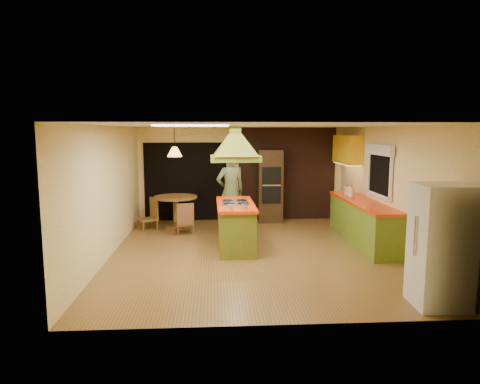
{
  "coord_description": "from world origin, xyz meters",
  "views": [
    {
      "loc": [
        -0.74,
        -8.25,
        2.39
      ],
      "look_at": [
        -0.2,
        0.48,
        1.15
      ],
      "focal_mm": 32.0,
      "sensor_mm": 36.0,
      "label": 1
    }
  ],
  "objects": [
    {
      "name": "canister_large",
      "position": [
        2.4,
        1.25,
        1.03
      ],
      "size": [
        0.16,
        0.16,
        0.21
      ],
      "primitive_type": "cylinder",
      "rotation": [
        0.0,
        0.0,
        -0.09
      ],
      "color": "#F2EAC2",
      "rests_on": "right_counter"
    },
    {
      "name": "canister_small",
      "position": [
        2.4,
        1.25,
        1.0
      ],
      "size": [
        0.15,
        0.15,
        0.16
      ],
      "primitive_type": "cylinder",
      "rotation": [
        0.0,
        0.0,
        -0.26
      ],
      "color": "beige",
      "rests_on": "right_counter"
    },
    {
      "name": "ground",
      "position": [
        0.0,
        0.0,
        0.0
      ],
      "size": [
        6.5,
        6.5,
        0.0
      ],
      "primitive_type": "plane",
      "color": "brown",
      "rests_on": "ground"
    },
    {
      "name": "refrigerator",
      "position": [
        2.34,
        -2.78,
        0.85
      ],
      "size": [
        0.72,
        0.69,
        1.69
      ],
      "primitive_type": "cube",
      "rotation": [
        0.0,
        0.0,
        -0.04
      ],
      "color": "white",
      "rests_on": "ground"
    },
    {
      "name": "nook_opening",
      "position": [
        -1.5,
        3.23,
        1.05
      ],
      "size": [
        2.2,
        0.03,
        2.1
      ],
      "primitive_type": "cube",
      "color": "black",
      "rests_on": "ground"
    },
    {
      "name": "brick_panel",
      "position": [
        1.25,
        3.23,
        1.25
      ],
      "size": [
        2.64,
        0.03,
        2.5
      ],
      "primitive_type": "cube",
      "color": "#381E14",
      "rests_on": "ground"
    },
    {
      "name": "chair_near",
      "position": [
        -1.44,
        1.65,
        0.38
      ],
      "size": [
        0.49,
        0.49,
        0.75
      ],
      "primitive_type": null,
      "rotation": [
        0.0,
        0.0,
        3.36
      ],
      "color": "brown",
      "rests_on": "ground"
    },
    {
      "name": "man",
      "position": [
        -0.35,
        1.67,
        0.98
      ],
      "size": [
        0.84,
        0.7,
        1.96
      ],
      "primitive_type": "imported",
      "rotation": [
        0.0,
        0.0,
        3.52
      ],
      "color": "#454F2A",
      "rests_on": "ground"
    },
    {
      "name": "wall_oven",
      "position": [
        0.75,
        2.95,
        0.96
      ],
      "size": [
        0.64,
        0.61,
        1.92
      ],
      "rotation": [
        0.0,
        0.0,
        -0.02
      ],
      "color": "#3F2914",
      "rests_on": "ground"
    },
    {
      "name": "dining_table",
      "position": [
        -1.69,
        2.3,
        0.56
      ],
      "size": [
        1.07,
        1.07,
        0.8
      ],
      "rotation": [
        0.0,
        0.0,
        0.34
      ],
      "color": "brown",
      "rests_on": "ground"
    },
    {
      "name": "pendant_lamp",
      "position": [
        -1.69,
        2.3,
        1.9
      ],
      "size": [
        0.45,
        0.45,
        0.24
      ],
      "primitive_type": "cone",
      "rotation": [
        0.0,
        0.0,
        -0.29
      ],
      "color": "#FF9E3F",
      "rests_on": "ceiling_plane"
    },
    {
      "name": "right_counter",
      "position": [
        2.45,
        0.6,
        0.46
      ],
      "size": [
        0.62,
        3.05,
        0.92
      ],
      "color": "olive",
      "rests_on": "ground"
    },
    {
      "name": "window_right",
      "position": [
        2.7,
        0.4,
        1.77
      ],
      "size": [
        0.12,
        1.35,
        1.06
      ],
      "color": "black",
      "rests_on": "room_walls"
    },
    {
      "name": "room_walls",
      "position": [
        0.0,
        0.0,
        1.25
      ],
      "size": [
        5.5,
        6.5,
        6.5
      ],
      "color": "beige",
      "rests_on": "ground"
    },
    {
      "name": "range_hood",
      "position": [
        -0.3,
        0.38,
        2.25
      ],
      "size": [
        1.02,
        0.74,
        0.79
      ],
      "rotation": [
        0.0,
        0.0,
        0.02
      ],
      "color": "olive",
      "rests_on": "ceiling_plane"
    },
    {
      "name": "chair_left",
      "position": [
        -2.39,
        2.2,
        0.38
      ],
      "size": [
        0.58,
        0.58,
        0.77
      ],
      "primitive_type": null,
      "rotation": [
        0.0,
        0.0,
        -0.98
      ],
      "color": "brown",
      "rests_on": "ground"
    },
    {
      "name": "fluor_panel",
      "position": [
        -1.1,
        -1.2,
        2.48
      ],
      "size": [
        1.2,
        0.6,
        0.03
      ],
      "primitive_type": "cube",
      "color": "white",
      "rests_on": "ceiling_plane"
    },
    {
      "name": "canister_medium",
      "position": [
        2.4,
        1.53,
        1.01
      ],
      "size": [
        0.17,
        0.17,
        0.19
      ],
      "primitive_type": "cylinder",
      "rotation": [
        0.0,
        0.0,
        -0.38
      ],
      "color": "beige",
      "rests_on": "right_counter"
    },
    {
      "name": "kitchen_island",
      "position": [
        -0.3,
        0.38,
        0.48
      ],
      "size": [
        0.77,
        1.88,
        0.95
      ],
      "rotation": [
        0.0,
        0.0,
        0.01
      ],
      "color": "olive",
      "rests_on": "ground"
    },
    {
      "name": "ceiling_plane",
      "position": [
        0.0,
        0.0,
        2.5
      ],
      "size": [
        6.5,
        6.5,
        0.0
      ],
      "primitive_type": "plane",
      "rotation": [
        3.14,
        0.0,
        0.0
      ],
      "color": "silver",
      "rests_on": "room_walls"
    },
    {
      "name": "upper_cabinets",
      "position": [
        2.57,
        2.2,
        1.95
      ],
      "size": [
        0.34,
        1.4,
        0.7
      ],
      "primitive_type": "cube",
      "color": "yellow",
      "rests_on": "room_walls"
    }
  ]
}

